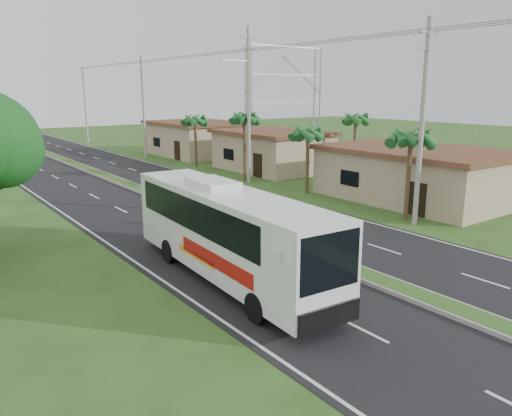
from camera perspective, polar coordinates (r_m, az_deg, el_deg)
ground at (r=21.86m, az=8.51°, el=-6.38°), size 180.00×180.00×0.00m
road_asphalt at (r=38.18m, az=-13.05°, el=1.95°), size 14.00×160.00×0.02m
median_strip at (r=38.16m, az=-13.06°, el=2.09°), size 1.20×160.00×0.18m
lane_edge_left at (r=36.15m, az=-22.82°, el=0.60°), size 0.12×160.00×0.01m
lane_edge_right at (r=41.21m, az=-4.48°, el=3.07°), size 0.12×160.00×0.01m
shop_near at (r=35.64m, az=17.94°, el=3.75°), size 8.60×12.60×3.52m
shop_mid at (r=46.71m, az=1.84°, el=6.61°), size 7.60×10.60×3.67m
shop_far at (r=58.30m, az=-6.75°, el=7.94°), size 8.60×11.60×3.82m
palm_verge_a at (r=29.51m, az=17.30°, el=7.73°), size 2.40×2.40×5.45m
palm_verge_b at (r=35.89m, az=5.98°, el=8.53°), size 2.40×2.40×5.05m
palm_verge_c at (r=40.94m, az=-1.32°, el=10.26°), size 2.40×2.40×5.85m
palm_verge_d at (r=48.85m, az=-6.98°, el=9.99°), size 2.40×2.40×5.25m
palm_behind_shop at (r=43.68m, az=11.33°, el=9.95°), size 2.40×2.40×5.65m
utility_pole_a at (r=28.46m, az=18.45°, el=9.35°), size 1.60×0.28×11.00m
utility_pole_b at (r=39.89m, az=-0.88°, el=11.81°), size 3.20×0.28×12.00m
utility_pole_c at (r=57.39m, az=-12.74°, el=11.37°), size 1.60×0.28×11.00m
utility_pole_d at (r=76.12m, az=-18.94°, el=11.20°), size 1.60×0.28×10.50m
billboard_lattice at (r=57.64m, az=3.27°, el=12.82°), size 10.18×1.18×12.07m
coach_bus_main at (r=19.36m, az=-3.33°, el=-2.29°), size 3.12×11.98×3.84m
coach_bus_far at (r=72.90m, az=-27.21°, el=7.56°), size 2.93×11.15×3.22m
motorcyclist at (r=26.67m, az=-2.84°, el=-0.91°), size 1.92×1.02×2.17m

